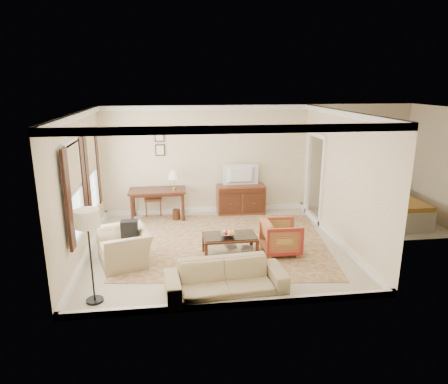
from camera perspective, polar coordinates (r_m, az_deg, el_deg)
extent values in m
cube|color=beige|center=(8.81, -1.05, -7.80)|extent=(5.50, 5.00, 0.01)
cube|color=white|center=(8.11, -1.15, 11.38)|extent=(5.50, 5.00, 0.01)
cube|color=beige|center=(10.77, -2.57, 4.60)|extent=(5.50, 0.01, 2.90)
cube|color=beige|center=(5.97, 1.57, -4.40)|extent=(5.50, 0.01, 2.90)
cube|color=beige|center=(8.50, -19.85, 0.73)|extent=(0.01, 5.00, 2.90)
cube|color=beige|center=(9.06, 16.48, 1.88)|extent=(0.01, 5.00, 2.90)
cube|color=beige|center=(11.09, 20.67, -3.85)|extent=(3.00, 2.70, 0.01)
cube|color=beige|center=(11.52, 27.98, 3.51)|extent=(0.01, 2.70, 2.90)
cube|color=maroon|center=(9.01, 0.24, -7.20)|extent=(4.82, 4.28, 0.01)
cube|color=#411E12|center=(10.45, -9.50, 0.21)|extent=(1.45, 0.73, 0.05)
cylinder|color=#411E12|center=(10.33, -13.03, -2.45)|extent=(0.07, 0.07, 0.74)
cylinder|color=#411E12|center=(10.28, -5.85, -2.21)|extent=(0.07, 0.07, 0.74)
cylinder|color=#411E12|center=(10.87, -12.76, -1.54)|extent=(0.07, 0.07, 0.74)
cylinder|color=#411E12|center=(10.82, -5.94, -1.31)|extent=(0.07, 0.07, 0.74)
cube|color=brown|center=(10.87, 2.41, -1.03)|extent=(1.29, 0.49, 0.79)
imported|color=black|center=(10.64, 2.48, 3.37)|extent=(0.92, 0.53, 0.12)
cube|color=#411E12|center=(8.19, 0.83, -6.44)|extent=(1.09, 0.65, 0.04)
cube|color=silver|center=(8.18, 0.83, -6.22)|extent=(1.03, 0.59, 0.01)
cube|color=silver|center=(8.30, 0.82, -8.15)|extent=(1.01, 0.57, 0.02)
cube|color=#411E12|center=(7.95, -2.56, -8.80)|extent=(0.06, 0.06, 0.42)
cube|color=#411E12|center=(8.10, 4.77, -8.36)|extent=(0.06, 0.06, 0.42)
cube|color=#411E12|center=(8.48, -2.94, -7.22)|extent=(0.06, 0.06, 0.42)
cube|color=#411E12|center=(8.62, 3.92, -6.84)|extent=(0.06, 0.06, 0.42)
imported|color=silver|center=(8.12, 0.58, -5.96)|extent=(0.42, 0.42, 0.10)
imported|color=brown|center=(8.35, 0.19, -7.79)|extent=(0.28, 0.11, 0.38)
imported|color=brown|center=(8.30, 2.55, -7.98)|extent=(0.28, 0.11, 0.38)
imported|color=maroon|center=(8.44, 8.16, -6.16)|extent=(0.72, 0.77, 0.78)
imported|color=tan|center=(8.11, -14.05, -6.84)|extent=(0.97, 1.22, 0.92)
cube|color=black|center=(8.06, -13.36, -5.07)|extent=(0.24, 0.33, 0.40)
imported|color=tan|center=(6.78, 0.24, -11.62)|extent=(2.04, 0.74, 0.78)
cylinder|color=black|center=(7.10, -17.97, -14.49)|extent=(0.28, 0.28, 0.04)
cylinder|color=black|center=(6.81, -18.43, -9.66)|extent=(0.03, 0.03, 1.33)
cylinder|color=silver|center=(6.53, -18.99, -3.60)|extent=(0.39, 0.39, 0.28)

